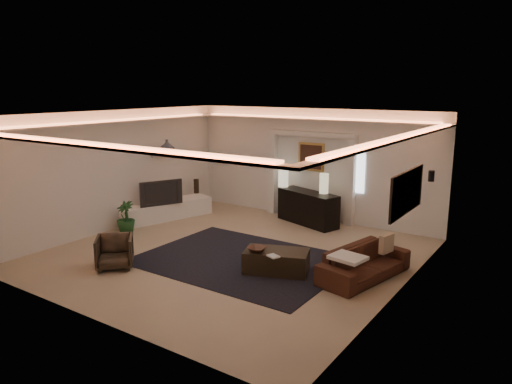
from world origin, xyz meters
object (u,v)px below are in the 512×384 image
Objects in this scene: coffee_table at (276,262)px; armchair at (115,252)px; sofa at (364,263)px; console at (308,208)px.

armchair is (-2.72, -1.55, 0.11)m from coffee_table.
armchair reaches higher than coffee_table.
armchair is at bearing -170.86° from coffee_table.
sofa is 4.74m from armchair.
coffee_table is at bearing 126.51° from sofa.
console reaches higher than coffee_table.
coffee_table is at bearing -15.25° from armchair.
armchair reaches higher than sofa.
armchair is (-4.19, -2.21, 0.03)m from sofa.
armchair is at bearing -90.35° from console.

